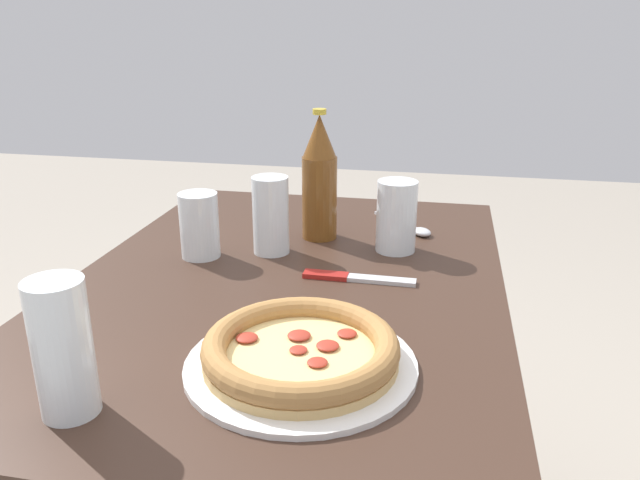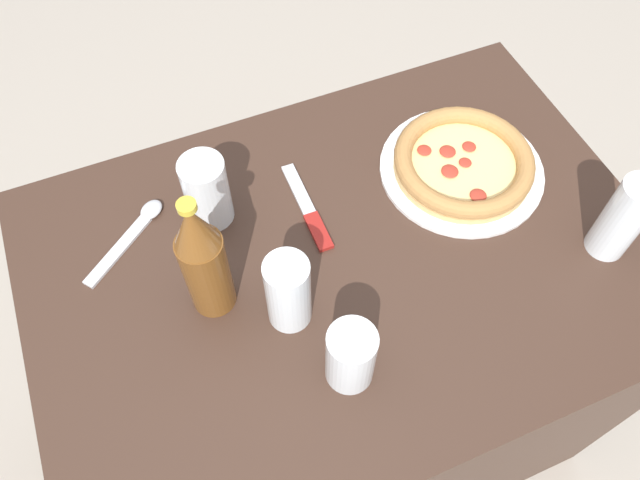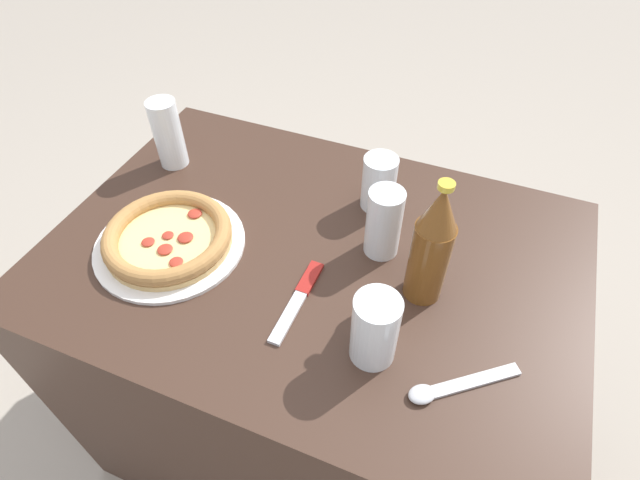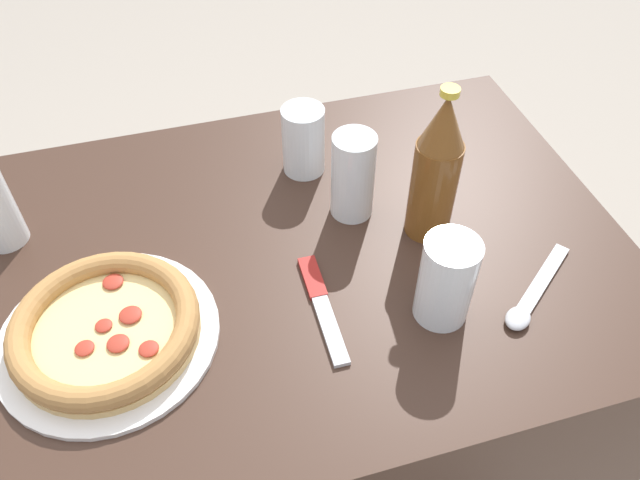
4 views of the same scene
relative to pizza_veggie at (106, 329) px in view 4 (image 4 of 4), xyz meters
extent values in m
plane|color=#A89E8E|center=(0.26, 0.09, -0.79)|extent=(8.00, 8.00, 0.00)
cube|color=#3D281E|center=(0.26, 0.09, -0.41)|extent=(1.01, 0.71, 0.77)
cylinder|color=white|center=(0.00, 0.00, -0.02)|extent=(0.29, 0.29, 0.01)
cylinder|color=tan|center=(0.00, 0.00, -0.01)|extent=(0.24, 0.24, 0.01)
cylinder|color=#EACC7F|center=(0.00, 0.00, 0.00)|extent=(0.21, 0.21, 0.00)
torus|color=#AD7A42|center=(0.00, 0.00, 0.01)|extent=(0.24, 0.24, 0.03)
ellipsoid|color=#A83323|center=(-0.03, -0.03, 0.00)|extent=(0.02, 0.02, 0.01)
ellipsoid|color=#A83323|center=(0.05, -0.05, 0.00)|extent=(0.03, 0.03, 0.01)
ellipsoid|color=#A83323|center=(0.01, -0.03, 0.01)|extent=(0.03, 0.03, 0.01)
ellipsoid|color=#A83323|center=(0.00, 0.00, 0.00)|extent=(0.02, 0.02, 0.00)
ellipsoid|color=#A83323|center=(0.03, 0.01, 0.01)|extent=(0.03, 0.03, 0.01)
ellipsoid|color=#A83323|center=(0.01, 0.07, 0.01)|extent=(0.03, 0.03, 0.01)
cylinder|color=white|center=(0.34, 0.26, 0.04)|extent=(0.07, 0.07, 0.12)
cylinder|color=#935123|center=(0.34, 0.26, 0.02)|extent=(0.06, 0.06, 0.07)
cylinder|color=white|center=(0.43, -0.08, 0.05)|extent=(0.07, 0.07, 0.13)
cylinder|color=orange|center=(0.43, -0.08, 0.03)|extent=(0.06, 0.06, 0.10)
cylinder|color=white|center=(0.38, 0.14, 0.05)|extent=(0.07, 0.07, 0.14)
cylinder|color=#F4A323|center=(0.38, 0.14, 0.01)|extent=(0.05, 0.05, 0.06)
cylinder|color=brown|center=(0.48, 0.07, 0.06)|extent=(0.07, 0.07, 0.16)
cone|color=brown|center=(0.48, 0.07, 0.18)|extent=(0.06, 0.06, 0.08)
cylinder|color=gold|center=(0.48, 0.07, 0.22)|extent=(0.03, 0.03, 0.01)
cube|color=maroon|center=(0.28, 0.02, -0.02)|extent=(0.03, 0.08, 0.01)
cube|color=silver|center=(0.28, -0.07, -0.02)|extent=(0.02, 0.11, 0.01)
cube|color=silver|center=(0.60, -0.07, -0.02)|extent=(0.13, 0.11, 0.01)
ellipsoid|color=silver|center=(0.53, -0.12, -0.01)|extent=(0.05, 0.05, 0.01)
camera|label=1|loc=(-0.66, -0.16, 0.39)|focal=35.00mm
camera|label=2|loc=(0.50, 0.55, 0.85)|focal=35.00mm
camera|label=3|loc=(0.52, -0.50, 0.69)|focal=28.00mm
camera|label=4|loc=(0.14, -0.53, 0.66)|focal=35.00mm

